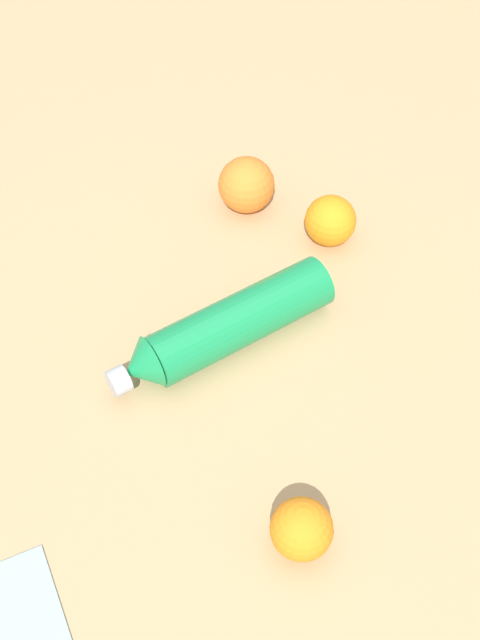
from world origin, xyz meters
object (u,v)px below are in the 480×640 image
water_bottle (226,327)px  orange_0 (302,529)px  orange_1 (246,185)px  orange_2 (330,221)px

water_bottle → orange_0: same height
water_bottle → orange_0: bearing=74.8°
orange_0 → orange_1: bearing=-34.1°
water_bottle → orange_2: orange_2 is taller
orange_0 → water_bottle: bearing=-23.0°
water_bottle → orange_2: (0.05, -0.22, 0.00)m
orange_1 → orange_2: (-0.12, -0.04, -0.00)m
orange_1 → orange_2: orange_1 is taller
orange_0 → orange_1: (0.41, -0.28, 0.01)m
water_bottle → orange_1: (0.17, -0.17, 0.01)m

